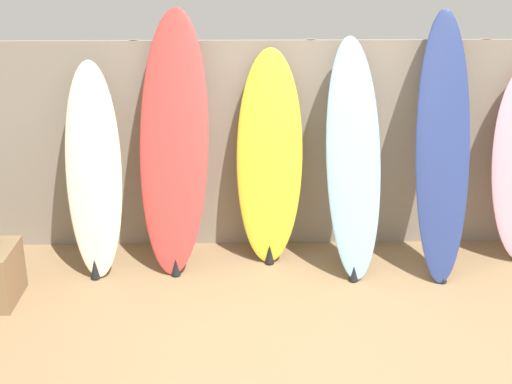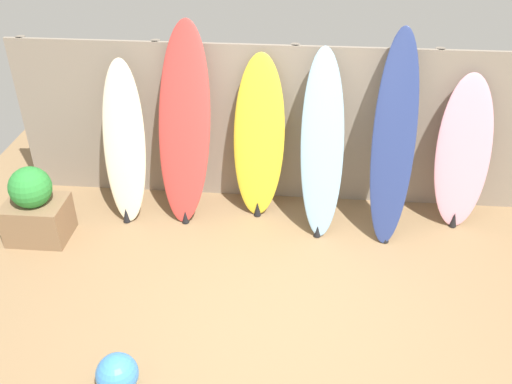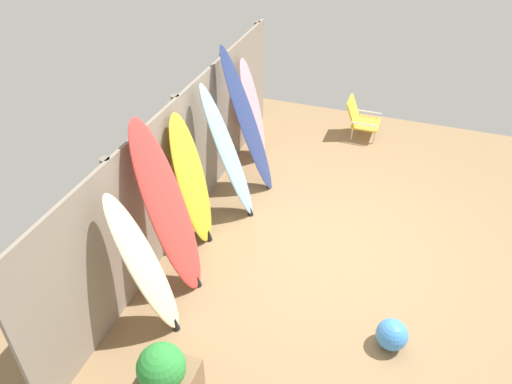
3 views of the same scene
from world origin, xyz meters
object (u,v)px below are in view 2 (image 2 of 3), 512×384
at_px(surfboard_pink_5, 463,154).
at_px(surfboard_cream_0, 124,143).
at_px(surfboard_red_1, 184,126).
at_px(beach_ball, 117,374).
at_px(surfboard_yellow_2, 259,139).
at_px(surfboard_skyblue_3, 322,146).
at_px(planter_box, 35,208).
at_px(surfboard_navy_4, 394,141).

bearing_deg(surfboard_pink_5, surfboard_cream_0, -177.75).
xyz_separation_m(surfboard_red_1, beach_ball, (-0.09, -2.47, -0.87)).
bearing_deg(surfboard_yellow_2, surfboard_pink_5, -0.54).
height_order(surfboard_skyblue_3, beach_ball, surfboard_skyblue_3).
relative_size(surfboard_pink_5, beach_ball, 5.01).
relative_size(surfboard_red_1, planter_box, 2.53).
xyz_separation_m(surfboard_pink_5, planter_box, (-4.36, -0.73, -0.43)).
distance_m(surfboard_yellow_2, surfboard_navy_4, 1.39).
relative_size(surfboard_navy_4, surfboard_pink_5, 1.27).
height_order(surfboard_skyblue_3, surfboard_pink_5, surfboard_skyblue_3).
bearing_deg(surfboard_yellow_2, planter_box, -161.41).
bearing_deg(surfboard_skyblue_3, surfboard_navy_4, -0.65).
distance_m(surfboard_cream_0, beach_ball, 2.57).
bearing_deg(surfboard_cream_0, surfboard_navy_4, -1.04).
distance_m(surfboard_red_1, surfboard_pink_5, 2.90).
relative_size(planter_box, beach_ball, 2.54).
xyz_separation_m(surfboard_red_1, surfboard_navy_4, (2.13, -0.11, -0.02)).
distance_m(surfboard_red_1, surfboard_skyblue_3, 1.44).
distance_m(planter_box, beach_ball, 2.29).
bearing_deg(surfboard_yellow_2, surfboard_navy_4, -8.72).
relative_size(surfboard_red_1, surfboard_skyblue_3, 1.12).
relative_size(surfboard_red_1, surfboard_navy_4, 1.01).
bearing_deg(beach_ball, surfboard_skyblue_3, 57.33).
bearing_deg(beach_ball, surfboard_pink_5, 40.58).
height_order(surfboard_cream_0, surfboard_yellow_2, surfboard_yellow_2).
relative_size(surfboard_skyblue_3, planter_box, 2.27).
xyz_separation_m(surfboard_yellow_2, surfboard_navy_4, (1.36, -0.21, 0.15)).
height_order(surfboard_red_1, beach_ball, surfboard_red_1).
height_order(surfboard_cream_0, surfboard_skyblue_3, surfboard_skyblue_3).
xyz_separation_m(surfboard_cream_0, beach_ball, (0.55, -2.42, -0.67)).
height_order(surfboard_skyblue_3, surfboard_navy_4, surfboard_navy_4).
bearing_deg(planter_box, surfboard_skyblue_3, 10.76).
xyz_separation_m(surfboard_red_1, surfboard_yellow_2, (0.77, 0.10, -0.16)).
bearing_deg(surfboard_skyblue_3, surfboard_pink_5, 7.07).
distance_m(surfboard_cream_0, planter_box, 1.11).
relative_size(surfboard_skyblue_3, surfboard_pink_5, 1.15).
distance_m(surfboard_navy_4, beach_ball, 3.36).
bearing_deg(beach_ball, planter_box, 126.96).
distance_m(surfboard_skyblue_3, surfboard_pink_5, 1.48).
distance_m(surfboard_cream_0, surfboard_skyblue_3, 2.08).
bearing_deg(surfboard_red_1, surfboard_skyblue_3, -3.94).
bearing_deg(surfboard_navy_4, surfboard_red_1, 177.14).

